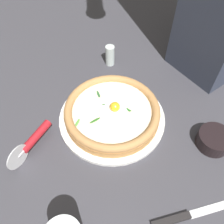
% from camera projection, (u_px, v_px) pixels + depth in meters
% --- Properties ---
extents(ground_plane, '(2.40, 2.40, 0.03)m').
position_uv_depth(ground_plane, '(115.00, 131.00, 0.70)').
color(ground_plane, '#3A3940').
rests_on(ground_plane, ground).
extents(pizza_plate, '(0.31, 0.31, 0.01)m').
position_uv_depth(pizza_plate, '(112.00, 117.00, 0.71)').
color(pizza_plate, white).
rests_on(pizza_plate, ground).
extents(pizza, '(0.28, 0.28, 0.06)m').
position_uv_depth(pizza, '(112.00, 112.00, 0.69)').
color(pizza, '#BE8245').
rests_on(pizza, pizza_plate).
extents(side_bowl, '(0.09, 0.09, 0.04)m').
position_uv_depth(side_bowl, '(214.00, 140.00, 0.64)').
color(side_bowl, black).
rests_on(side_bowl, ground).
extents(pizza_cutter, '(0.05, 0.16, 0.07)m').
position_uv_depth(pizza_cutter, '(32.00, 141.00, 0.62)').
color(pizza_cutter, silver).
rests_on(pizza_cutter, ground).
extents(table_knife, '(0.13, 0.19, 0.01)m').
position_uv_depth(table_knife, '(183.00, 217.00, 0.54)').
color(table_knife, silver).
rests_on(table_knife, ground).
extents(pepper_shaker, '(0.03, 0.03, 0.07)m').
position_uv_depth(pepper_shaker, '(110.00, 55.00, 0.84)').
color(pepper_shaker, silver).
rests_on(pepper_shaker, ground).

